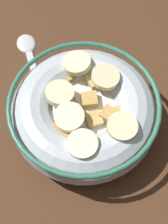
{
  "coord_description": "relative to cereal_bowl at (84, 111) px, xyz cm",
  "views": [
    {
      "loc": [
        -13.86,
        -10.75,
        37.39
      ],
      "look_at": [
        0.0,
        0.0,
        3.0
      ],
      "focal_mm": 48.74,
      "sensor_mm": 36.0,
      "label": 1
    }
  ],
  "objects": [
    {
      "name": "ground_plane",
      "position": [
        0.01,
        0.0,
        -4.18
      ],
      "size": [
        132.47,
        132.47,
        2.0
      ],
      "primitive_type": "cube",
      "color": "#472B19"
    },
    {
      "name": "cereal_bowl",
      "position": [
        0.0,
        0.0,
        0.0
      ],
      "size": [
        18.68,
        18.68,
        6.63
      ],
      "color": "#B2BCC6",
      "rests_on": "ground_plane"
    },
    {
      "name": "spoon",
      "position": [
        3.87,
        13.57,
        -2.85
      ],
      "size": [
        9.95,
        13.18,
        0.8
      ],
      "color": "silver",
      "rests_on": "ground_plane"
    }
  ]
}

